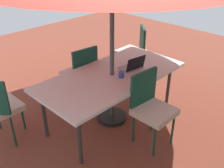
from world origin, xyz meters
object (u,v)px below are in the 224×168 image
(cup, at_px, (121,74))
(laptop, at_px, (133,66))
(chair_north, at_px, (151,106))
(chair_south, at_px, (81,72))
(chair_southwest, at_px, (134,49))
(dining_table, at_px, (112,78))

(cup, bearing_deg, laptop, -168.95)
(laptop, height_order, cup, laptop)
(chair_north, bearing_deg, cup, 91.49)
(chair_south, distance_m, chair_north, 1.39)
(chair_north, relative_size, chair_southwest, 1.00)
(dining_table, xyz_separation_m, chair_southwest, (-1.36, -0.72, -0.15))
(chair_southwest, bearing_deg, chair_south, -46.55)
(laptop, bearing_deg, chair_south, -58.06)
(dining_table, bearing_deg, laptop, 165.28)
(dining_table, distance_m, cup, 0.18)
(chair_north, bearing_deg, chair_southwest, 50.95)
(chair_south, height_order, chair_north, same)
(chair_north, distance_m, cup, 0.60)
(chair_north, relative_size, cup, 11.32)
(chair_southwest, bearing_deg, chair_north, -1.19)
(dining_table, distance_m, laptop, 0.36)
(dining_table, bearing_deg, chair_southwest, -152.07)
(chair_south, xyz_separation_m, chair_north, (0.01, 1.39, 0.00))
(laptop, bearing_deg, chair_southwest, -132.29)
(chair_south, relative_size, laptop, 2.76)
(chair_southwest, height_order, laptop, chair_southwest)
(chair_north, bearing_deg, chair_south, 94.39)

